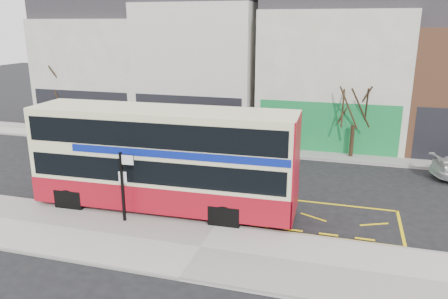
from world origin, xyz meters
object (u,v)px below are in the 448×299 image
(car_silver, at_px, (158,141))
(bus_stop_post, at_px, (124,180))
(car_grey, at_px, (241,145))
(street_tree_left, at_px, (62,73))
(double_decker_bus, at_px, (164,158))
(street_tree_right, at_px, (356,96))

(car_silver, bearing_deg, bus_stop_post, -157.95)
(car_grey, xyz_separation_m, street_tree_left, (-14.12, 2.97, 3.52))
(double_decker_bus, xyz_separation_m, car_silver, (-4.00, 8.00, -1.60))
(car_grey, height_order, street_tree_left, street_tree_left)
(street_tree_right, bearing_deg, car_grey, -164.91)
(car_silver, xyz_separation_m, street_tree_right, (11.54, 1.93, 3.02))
(street_tree_left, bearing_deg, car_silver, -19.94)
(street_tree_right, bearing_deg, car_silver, -170.50)
(double_decker_bus, distance_m, street_tree_right, 12.54)
(bus_stop_post, relative_size, street_tree_right, 0.52)
(car_silver, bearing_deg, car_grey, -82.63)
(car_grey, height_order, street_tree_right, street_tree_right)
(double_decker_bus, bearing_deg, car_grey, 79.43)
(double_decker_bus, height_order, street_tree_right, street_tree_right)
(car_silver, bearing_deg, street_tree_right, -75.76)
(car_grey, bearing_deg, street_tree_right, -64.42)
(car_grey, distance_m, street_tree_right, 7.14)
(car_silver, xyz_separation_m, street_tree_left, (-8.85, 3.21, 3.56))
(car_grey, bearing_deg, car_silver, 103.11)
(bus_stop_post, distance_m, car_grey, 10.27)
(car_grey, xyz_separation_m, street_tree_right, (6.26, 1.69, 2.97))
(double_decker_bus, height_order, bus_stop_post, double_decker_bus)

